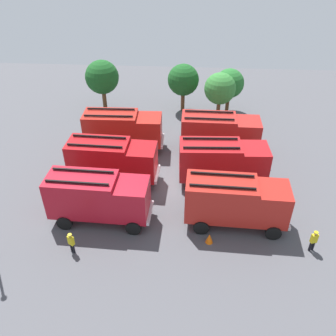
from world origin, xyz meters
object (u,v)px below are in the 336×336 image
Objects in this scene: firefighter_2 at (262,192)px; traffic_cone_0 at (209,238)px; fire_truck_2 at (112,160)px; firefighter_4 at (212,132)px; fire_truck_5 at (220,132)px; fire_truck_3 at (223,161)px; tree_3 at (229,84)px; tree_1 at (183,80)px; tree_2 at (220,89)px; traffic_cone_1 at (101,197)px; fire_truck_1 at (236,201)px; fire_truck_0 at (98,196)px; tree_0 at (102,77)px; firefighter_1 at (71,242)px; fire_truck_4 at (123,129)px; firefighter_0 at (314,240)px; firefighter_3 at (202,130)px.

traffic_cone_0 is (-4.12, -4.49, -0.56)m from firefighter_2.
fire_truck_2 reaches higher than traffic_cone_0.
fire_truck_5 is at bearing 71.28° from firefighter_4.
fire_truck_3 is 3.96m from firefighter_2.
tree_3 reaches higher than fire_truck_5.
firefighter_4 is at bearing -66.14° from tree_1.
firefighter_2 is 0.33× the size of tree_2.
fire_truck_1 is at bearing -10.66° from traffic_cone_1.
tree_1 is 5.01m from tree_3.
fire_truck_0 and fire_truck_3 have the same top height.
tree_1 is (8.81, 0.41, -0.25)m from tree_0.
tree_2 is at bearing -175.41° from firefighter_1.
fire_truck_4 is 9.87× the size of traffic_cone_1.
firefighter_0 is 22.50m from tree_1.
tree_3 is (10.36, 18.33, 1.14)m from fire_truck_0.
firefighter_2 is at bearing 47.45° from traffic_cone_0.
tree_0 is (-3.56, 13.31, 1.65)m from fire_truck_2.
firefighter_4 is (-0.59, 1.87, -1.13)m from fire_truck_5.
tree_2 is 6.91× the size of traffic_cone_0.
traffic_cone_0 is at bearing -94.44° from tree_2.
tree_0 reaches higher than tree_2.
fire_truck_2 is 1.00× the size of fire_truck_3.
firefighter_2 is at bearing -67.13° from tree_1.
tree_1 reaches higher than fire_truck_4.
traffic_cone_0 is (-6.72, 0.27, -0.57)m from firefighter_0.
traffic_cone_1 is at bearing 171.62° from fire_truck_1.
tree_2 reaches higher than firefighter_2.
traffic_cone_1 is at bearing -95.53° from fire_truck_4.
firefighter_3 is at bearing 16.93° from fire_truck_4.
fire_truck_2 is 17.16m from tree_3.
firefighter_0 is 6.75m from traffic_cone_0.
fire_truck_4 is 4.48× the size of firefighter_1.
firefighter_1 is (-15.71, -1.18, -0.04)m from firefighter_0.
firefighter_4 is at bearing 108.16° from fire_truck_5.
firefighter_1 is at bearing -97.64° from traffic_cone_1.
firefighter_1 is 14.40m from firefighter_2.
tree_0 is at bearing 26.87° from firefighter_0.
fire_truck_0 is at bearing -89.03° from fire_truck_2.
tree_3 is (5.00, -0.01, -0.26)m from tree_1.
traffic_cone_0 is (-0.55, -13.30, -0.65)m from firefighter_4.
firefighter_2 is 6.12m from traffic_cone_0.
tree_1 reaches higher than firefighter_1.
fire_truck_1 is 4.33× the size of firefighter_0.
tree_0 is (-13.02, 17.75, 1.65)m from fire_truck_1.
tree_0 is (-10.92, 5.86, 2.85)m from firefighter_3.
firefighter_1 is 5.36m from traffic_cone_1.
fire_truck_0 is 3.64m from firefighter_1.
fire_truck_3 reaches higher than firefighter_1.
fire_truck_2 is at bearing -126.81° from tree_3.
firefighter_4 is at bearing 56.20° from fire_truck_0.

